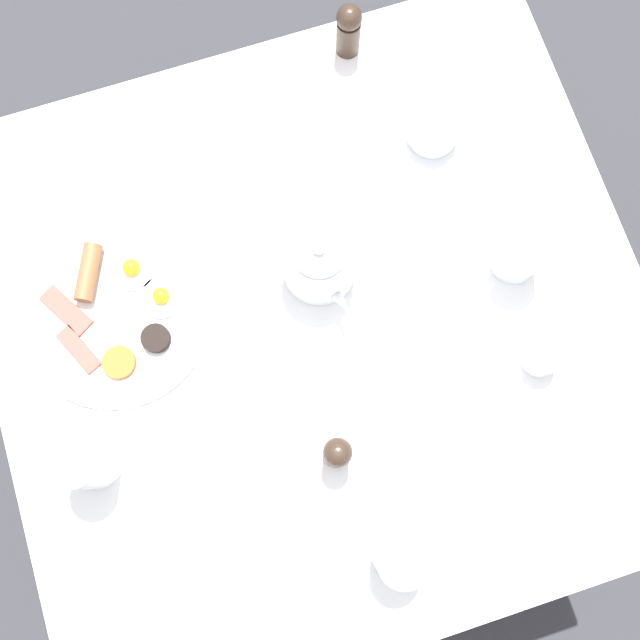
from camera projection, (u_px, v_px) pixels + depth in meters
ground_plane at (320, 384)px, 1.91m from camera, size 8.00×8.00×0.00m
table at (320, 332)px, 1.24m from camera, size 1.02×0.99×0.75m
breakfast_plate at (117, 312)px, 1.17m from camera, size 0.29×0.29×0.04m
teapot_near at (319, 261)px, 1.14m from camera, size 0.11×0.20×0.13m
teacup_with_saucer_left at (433, 131)px, 1.21m from camera, size 0.14×0.14×0.06m
water_glass_tall at (400, 558)px, 1.04m from camera, size 0.07×0.07×0.11m
water_glass_short at (523, 250)px, 1.13m from camera, size 0.07×0.07×0.13m
wine_glass_spare at (85, 463)px, 1.06m from camera, size 0.07×0.07×0.14m
creamer_jug at (544, 358)px, 1.13m from camera, size 0.08×0.05×0.06m
pepper_grinder at (337, 453)px, 1.07m from camera, size 0.04×0.04×0.11m
salt_grinder at (349, 29)px, 1.22m from camera, size 0.04×0.04×0.11m
napkin_folded at (158, 590)px, 1.08m from camera, size 0.14×0.13×0.01m
fork_by_plate at (465, 453)px, 1.13m from camera, size 0.08×0.18×0.00m
knife_by_plate at (268, 129)px, 1.24m from camera, size 0.05×0.20×0.00m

